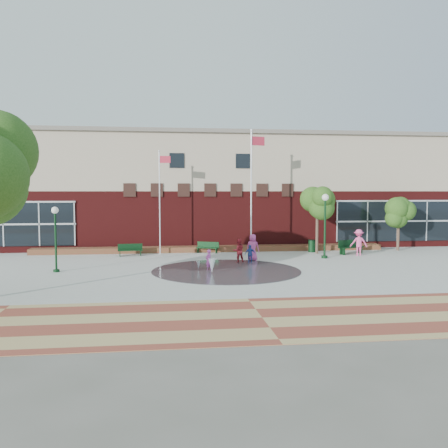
{
  "coord_description": "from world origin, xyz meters",
  "views": [
    {
      "loc": [
        -3.4,
        -23.29,
        4.52
      ],
      "look_at": [
        0.0,
        4.0,
        2.6
      ],
      "focal_mm": 38.0,
      "sensor_mm": 36.0,
      "label": 1
    }
  ],
  "objects": [
    {
      "name": "child_blue",
      "position": [
        1.86,
        5.64,
        0.58
      ],
      "size": [
        0.68,
        0.29,
        1.17
      ],
      "primitive_type": "imported",
      "rotation": [
        0.0,
        0.0,
        3.14
      ],
      "color": "#334DAC",
      "rests_on": "ground"
    },
    {
      "name": "adult_red",
      "position": [
        1.17,
        5.97,
        0.75
      ],
      "size": [
        0.78,
        0.64,
        1.51
      ],
      "primitive_type": "imported",
      "rotation": [
        0.0,
        0.0,
        3.24
      ],
      "color": "#B42630",
      "rests_on": "ground"
    },
    {
      "name": "splash_pad",
      "position": [
        0.0,
        3.0,
        0.0
      ],
      "size": [
        8.4,
        8.4,
        0.01
      ],
      "primitive_type": "cylinder",
      "color": "#383A3D",
      "rests_on": "ground"
    },
    {
      "name": "flagpole_left",
      "position": [
        -3.73,
        10.41,
        4.1
      ],
      "size": [
        0.85,
        0.24,
        7.37
      ],
      "rotation": [
        0.0,
        0.0,
        -0.21
      ],
      "color": "white",
      "rests_on": "ground"
    },
    {
      "name": "paver_band",
      "position": [
        0.0,
        -7.0,
        0.0
      ],
      "size": [
        46.0,
        6.0,
        0.01
      ],
      "primitive_type": "cube",
      "color": "brown",
      "rests_on": "ground"
    },
    {
      "name": "bench_right",
      "position": [
        9.78,
        9.01,
        0.33
      ],
      "size": [
        2.08,
        1.31,
        1.02
      ],
      "rotation": [
        0.0,
        0.0,
        0.4
      ],
      "color": "black",
      "rests_on": "ground"
    },
    {
      "name": "bench_mid",
      "position": [
        -0.36,
        10.8,
        0.26
      ],
      "size": [
        1.68,
        1.01,
        0.82
      ],
      "rotation": [
        0.0,
        0.0,
        -0.37
      ],
      "color": "black",
      "rests_on": "ground"
    },
    {
      "name": "water_jet_b",
      "position": [
        -1.53,
        3.49,
        0.0
      ],
      "size": [
        0.22,
        0.22,
        0.5
      ],
      "primitive_type": "cone",
      "rotation": [
        3.14,
        0.0,
        0.0
      ],
      "color": "white",
      "rests_on": "ground"
    },
    {
      "name": "child_splash",
      "position": [
        -0.98,
        3.29,
        0.6
      ],
      "size": [
        0.52,
        0.51,
        1.21
      ],
      "primitive_type": "imported",
      "rotation": [
        0.0,
        0.0,
        3.91
      ],
      "color": "#F056CA",
      "rests_on": "ground"
    },
    {
      "name": "person_bench",
      "position": [
        10.04,
        8.25,
        0.92
      ],
      "size": [
        1.29,
        0.87,
        1.84
      ],
      "primitive_type": "imported",
      "rotation": [
        0.0,
        0.0,
        2.97
      ],
      "color": "#F04E92",
      "rests_on": "ground"
    },
    {
      "name": "trash_can",
      "position": [
        7.33,
        10.36,
        0.47
      ],
      "size": [
        0.57,
        0.57,
        0.93
      ],
      "color": "black",
      "rests_on": "ground"
    },
    {
      "name": "tree_small_right",
      "position": [
        14.08,
        10.46,
        2.89
      ],
      "size": [
        2.32,
        2.32,
        3.97
      ],
      "color": "#473428",
      "rests_on": "ground"
    },
    {
      "name": "flagpole_right",
      "position": [
        2.62,
        9.3,
        4.91
      ],
      "size": [
        1.06,
        0.32,
        8.8
      ],
      "rotation": [
        0.0,
        0.0,
        0.22
      ],
      "color": "white",
      "rests_on": "ground"
    },
    {
      "name": "ground",
      "position": [
        0.0,
        0.0,
        0.0
      ],
      "size": [
        120.0,
        120.0,
        0.0
      ],
      "primitive_type": "plane",
      "color": "#666056",
      "rests_on": "ground"
    },
    {
      "name": "plaza_concrete",
      "position": [
        0.0,
        4.0,
        0.0
      ],
      "size": [
        46.0,
        18.0,
        0.01
      ],
      "primitive_type": "cube",
      "color": "#A8A8A0",
      "rests_on": "ground"
    },
    {
      "name": "bench_left",
      "position": [
        -5.82,
        9.89,
        0.27
      ],
      "size": [
        1.73,
        0.65,
        0.85
      ],
      "rotation": [
        0.0,
        0.0,
        0.11
      ],
      "color": "black",
      "rests_on": "ground"
    },
    {
      "name": "tree_mid",
      "position": [
        7.42,
        9.5,
        3.54
      ],
      "size": [
        2.88,
        2.88,
        4.86
      ],
      "color": "#473428",
      "rests_on": "ground"
    },
    {
      "name": "adult_pink",
      "position": [
        2.22,
        6.73,
        0.87
      ],
      "size": [
        1.0,
        0.87,
        1.73
      ],
      "primitive_type": "imported",
      "rotation": [
        0.0,
        0.0,
        2.69
      ],
      "color": "#D34A98",
      "rests_on": "ground"
    },
    {
      "name": "library_building",
      "position": [
        0.0,
        17.48,
        4.64
      ],
      "size": [
        44.4,
        10.4,
        9.2
      ],
      "color": "#501111",
      "rests_on": "ground"
    },
    {
      "name": "lamp_left",
      "position": [
        -9.44,
        3.79,
        2.27
      ],
      "size": [
        0.39,
        0.39,
        3.65
      ],
      "color": "black",
      "rests_on": "ground"
    },
    {
      "name": "lamp_right",
      "position": [
        7.2,
        7.18,
        2.69
      ],
      "size": [
        0.46,
        0.46,
        4.32
      ],
      "color": "black",
      "rests_on": "ground"
    },
    {
      "name": "flower_bed",
      "position": [
        0.0,
        11.6,
        0.0
      ],
      "size": [
        26.0,
        1.2,
        0.4
      ],
      "primitive_type": "cube",
      "color": "maroon",
      "rests_on": "ground"
    },
    {
      "name": "water_jet_a",
      "position": [
        -0.88,
        2.27,
        0.0
      ],
      "size": [
        0.41,
        0.41,
        0.8
      ],
      "primitive_type": "cone",
      "rotation": [
        3.14,
        0.0,
        0.0
      ],
      "color": "white",
      "rests_on": "ground"
    }
  ]
}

